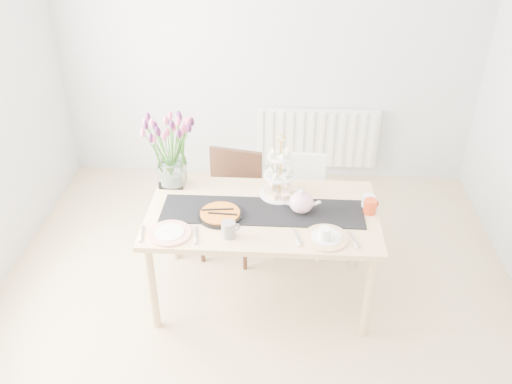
# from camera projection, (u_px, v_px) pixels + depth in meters

# --- Properties ---
(room_shell) EXTENTS (4.50, 4.50, 4.50)m
(room_shell) POSITION_uv_depth(u_px,v_px,m) (252.00, 174.00, 3.11)
(room_shell) COLOR tan
(room_shell) RESTS_ON ground
(radiator) EXTENTS (1.20, 0.08, 0.60)m
(radiator) POSITION_uv_depth(u_px,v_px,m) (317.00, 138.00, 5.39)
(radiator) COLOR white
(radiator) RESTS_ON room_shell
(dining_table) EXTENTS (1.60, 0.90, 0.75)m
(dining_table) POSITION_uv_depth(u_px,v_px,m) (262.00, 221.00, 3.80)
(dining_table) COLOR tan
(dining_table) RESTS_ON ground
(chair_brown) EXTENTS (0.51, 0.51, 0.87)m
(chair_brown) POSITION_uv_depth(u_px,v_px,m) (232.00, 196.00, 4.38)
(chair_brown) COLOR #331E12
(chair_brown) RESTS_ON ground
(chair_white) EXTENTS (0.42, 0.42, 0.81)m
(chair_white) POSITION_uv_depth(u_px,v_px,m) (299.00, 196.00, 4.45)
(chair_white) COLOR white
(chair_white) RESTS_ON ground
(table_runner) EXTENTS (1.40, 0.35, 0.01)m
(table_runner) POSITION_uv_depth(u_px,v_px,m) (262.00, 211.00, 3.75)
(table_runner) COLOR black
(table_runner) RESTS_ON dining_table
(tulip_vase) EXTENTS (0.67, 0.67, 0.58)m
(tulip_vase) POSITION_uv_depth(u_px,v_px,m) (169.00, 139.00, 3.88)
(tulip_vase) COLOR silver
(tulip_vase) RESTS_ON dining_table
(cake_stand) EXTENTS (0.30, 0.30, 0.43)m
(cake_stand) POSITION_uv_depth(u_px,v_px,m) (280.00, 180.00, 3.87)
(cake_stand) COLOR gold
(cake_stand) RESTS_ON dining_table
(teapot) EXTENTS (0.32, 0.29, 0.18)m
(teapot) POSITION_uv_depth(u_px,v_px,m) (301.00, 202.00, 3.70)
(teapot) COLOR silver
(teapot) RESTS_ON dining_table
(cream_jug) EXTENTS (0.09, 0.09, 0.09)m
(cream_jug) POSITION_uv_depth(u_px,v_px,m) (368.00, 201.00, 3.78)
(cream_jug) COLOR white
(cream_jug) RESTS_ON dining_table
(tart_tin) EXTENTS (0.30, 0.30, 0.04)m
(tart_tin) POSITION_uv_depth(u_px,v_px,m) (220.00, 215.00, 3.69)
(tart_tin) COLOR black
(tart_tin) RESTS_ON dining_table
(mug_grey) EXTENTS (0.12, 0.12, 0.11)m
(mug_grey) POSITION_uv_depth(u_px,v_px,m) (228.00, 229.00, 3.49)
(mug_grey) COLOR gray
(mug_grey) RESTS_ON dining_table
(mug_white) EXTENTS (0.11, 0.11, 0.09)m
(mug_white) POSITION_uv_depth(u_px,v_px,m) (324.00, 234.00, 3.45)
(mug_white) COLOR white
(mug_white) RESTS_ON dining_table
(mug_orange) EXTENTS (0.12, 0.12, 0.10)m
(mug_orange) POSITION_uv_depth(u_px,v_px,m) (370.00, 206.00, 3.72)
(mug_orange) COLOR red
(mug_orange) RESTS_ON dining_table
(plate_left) EXTENTS (0.33, 0.33, 0.01)m
(plate_left) POSITION_uv_depth(u_px,v_px,m) (169.00, 233.00, 3.53)
(plate_left) COLOR white
(plate_left) RESTS_ON dining_table
(plate_right) EXTENTS (0.36, 0.36, 0.02)m
(plate_right) POSITION_uv_depth(u_px,v_px,m) (326.00, 238.00, 3.49)
(plate_right) COLOR silver
(plate_right) RESTS_ON dining_table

